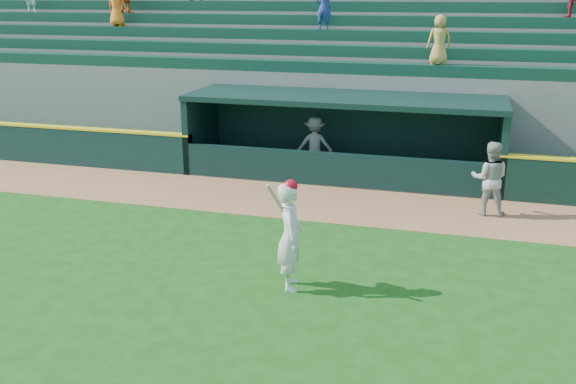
% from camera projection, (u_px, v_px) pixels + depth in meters
% --- Properties ---
extents(ground, '(120.00, 120.00, 0.00)m').
position_uv_depth(ground, '(266.00, 278.00, 12.67)').
color(ground, '#174912').
rests_on(ground, ground).
extents(warning_track, '(40.00, 3.00, 0.01)m').
position_uv_depth(warning_track, '(321.00, 203.00, 17.17)').
color(warning_track, '#98643D').
rests_on(warning_track, ground).
extents(dugout_player_front, '(0.93, 0.73, 1.89)m').
position_uv_depth(dugout_player_front, '(490.00, 179.00, 16.02)').
color(dugout_player_front, '#9C9C97').
rests_on(dugout_player_front, ground).
extents(dugout_player_inside, '(1.22, 0.82, 1.76)m').
position_uv_depth(dugout_player_inside, '(315.00, 145.00, 19.86)').
color(dugout_player_inside, '#9B9B96').
rests_on(dugout_player_inside, ground).
extents(dugout, '(9.40, 2.80, 2.46)m').
position_uv_depth(dugout, '(345.00, 130.00, 19.62)').
color(dugout, slate).
rests_on(dugout, ground).
extents(stands, '(34.50, 6.25, 7.05)m').
position_uv_depth(stands, '(369.00, 78.00, 23.50)').
color(stands, slate).
rests_on(stands, ground).
extents(batter_at_plate, '(0.71, 0.88, 2.16)m').
position_uv_depth(batter_at_plate, '(290.00, 235.00, 11.97)').
color(batter_at_plate, silver).
rests_on(batter_at_plate, ground).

